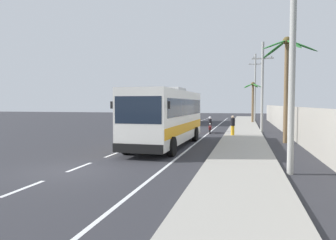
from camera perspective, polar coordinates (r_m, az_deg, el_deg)
The scene contains 13 objects.
ground_plane at distance 13.32m, azimuth -17.80°, elevation -9.00°, with size 160.00×160.00×0.00m, color #303035.
sidewalk_kerb at distance 21.20m, azimuth 13.74°, elevation -4.30°, with size 3.20×90.00×0.14m, color #A8A399.
lane_markings at distance 26.46m, azimuth 3.69°, elevation -2.92°, with size 3.77×71.23×0.01m.
boundary_wall at distance 25.34m, azimuth 22.48°, elevation -0.55°, with size 0.24×60.00×2.52m, color #9E998E.
coach_bus_foreground at distance 19.77m, azimuth -0.15°, elevation 0.86°, with size 3.14×10.71×3.84m.
coach_bus_far_lane at distance 43.25m, azimuth 2.46°, elevation 2.08°, with size 3.48×12.03×3.90m.
motorcycle_beside_bus at distance 29.10m, azimuth 7.81°, elevation -1.15°, with size 0.56×1.96×1.56m.
pedestrian_near_kerb at distance 25.99m, azimuth 11.95°, elevation -0.90°, with size 0.36×0.36×1.63m.
utility_pole_nearest at distance 12.95m, azimuth 22.20°, elevation 14.30°, with size 2.22×0.24×10.22m.
utility_pole_mid at distance 30.83m, azimuth 17.13°, elevation 6.11°, with size 2.02×0.24×8.62m.
utility_pole_far at distance 49.00m, azimuth 15.89°, elevation 5.97°, with size 2.00×0.24×10.36m.
palm_nearest at distance 45.46m, azimuth 15.52°, elevation 4.55°, with size 2.91×2.98×5.85m.
palm_second at distance 23.01m, azimuth 21.19°, elevation 9.20°, with size 3.74×3.92×7.37m.
Camera 1 is at (6.94, -11.03, 2.74)m, focal length 32.77 mm.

